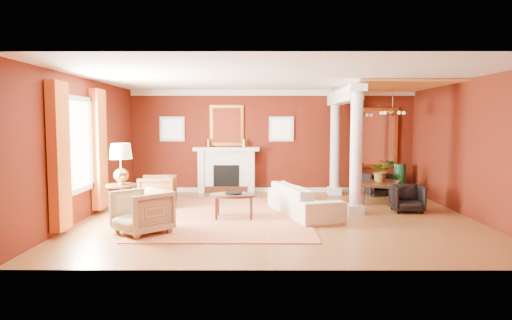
{
  "coord_description": "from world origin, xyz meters",
  "views": [
    {
      "loc": [
        -0.43,
        -9.49,
        1.98
      ],
      "look_at": [
        -0.46,
        0.62,
        1.15
      ],
      "focal_mm": 32.0,
      "sensor_mm": 36.0,
      "label": 1
    }
  ],
  "objects_px": {
    "sofa": "(304,195)",
    "armchair_stripe": "(142,210)",
    "coffee_table": "(234,196)",
    "side_table": "(121,168)",
    "armchair_leopard": "(157,190)",
    "dining_table": "(383,186)"
  },
  "relations": [
    {
      "from": "sofa",
      "to": "dining_table",
      "type": "relative_size",
      "value": 1.61
    },
    {
      "from": "armchair_leopard",
      "to": "dining_table",
      "type": "relative_size",
      "value": 0.59
    },
    {
      "from": "side_table",
      "to": "coffee_table",
      "type": "bearing_deg",
      "value": 3.78
    },
    {
      "from": "sofa",
      "to": "armchair_stripe",
      "type": "height_order",
      "value": "sofa"
    },
    {
      "from": "side_table",
      "to": "armchair_leopard",
      "type": "bearing_deg",
      "value": 73.49
    },
    {
      "from": "coffee_table",
      "to": "dining_table",
      "type": "bearing_deg",
      "value": 28.89
    },
    {
      "from": "sofa",
      "to": "armchair_leopard",
      "type": "bearing_deg",
      "value": 57.5
    },
    {
      "from": "side_table",
      "to": "dining_table",
      "type": "xyz_separation_m",
      "value": [
        5.91,
        2.15,
        -0.67
      ]
    },
    {
      "from": "armchair_stripe",
      "to": "side_table",
      "type": "bearing_deg",
      "value": 165.58
    },
    {
      "from": "sofa",
      "to": "side_table",
      "type": "distance_m",
      "value": 3.83
    },
    {
      "from": "sofa",
      "to": "side_table",
      "type": "xyz_separation_m",
      "value": [
        -3.75,
        -0.47,
        0.62
      ]
    },
    {
      "from": "coffee_table",
      "to": "side_table",
      "type": "bearing_deg",
      "value": -176.22
    },
    {
      "from": "sofa",
      "to": "coffee_table",
      "type": "xyz_separation_m",
      "value": [
        -1.47,
        -0.32,
        0.02
      ]
    },
    {
      "from": "sofa",
      "to": "dining_table",
      "type": "xyz_separation_m",
      "value": [
        2.15,
        1.68,
        -0.05
      ]
    },
    {
      "from": "armchair_stripe",
      "to": "coffee_table",
      "type": "bearing_deg",
      "value": 84.08
    },
    {
      "from": "sofa",
      "to": "armchair_stripe",
      "type": "distance_m",
      "value": 3.45
    },
    {
      "from": "coffee_table",
      "to": "dining_table",
      "type": "distance_m",
      "value": 4.14
    },
    {
      "from": "armchair_stripe",
      "to": "dining_table",
      "type": "distance_m",
      "value": 6.17
    },
    {
      "from": "armchair_leopard",
      "to": "armchair_stripe",
      "type": "distance_m",
      "value": 2.58
    },
    {
      "from": "armchair_leopard",
      "to": "coffee_table",
      "type": "height_order",
      "value": "armchair_leopard"
    },
    {
      "from": "armchair_stripe",
      "to": "coffee_table",
      "type": "distance_m",
      "value": 2.05
    },
    {
      "from": "armchair_stripe",
      "to": "coffee_table",
      "type": "xyz_separation_m",
      "value": [
        1.57,
        1.31,
        0.03
      ]
    }
  ]
}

